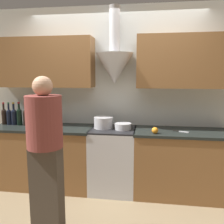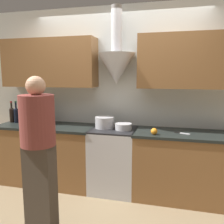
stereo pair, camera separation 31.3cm
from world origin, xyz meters
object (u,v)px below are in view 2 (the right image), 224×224
(wine_bottle_3, at_px, (26,114))
(wine_bottle_0, at_px, (12,114))
(mixing_bowl, at_px, (123,127))
(wine_bottle_1, at_px, (16,114))
(wine_bottle_5, at_px, (38,114))
(wine_bottle_6, at_px, (43,115))
(orange_fruit, at_px, (154,131))
(stove_range, at_px, (114,159))
(wine_bottle_2, at_px, (21,114))
(stock_pot, at_px, (105,122))
(wine_bottle_4, at_px, (31,115))
(person_foreground_left, at_px, (39,149))
(wine_bottle_7, at_px, (48,116))

(wine_bottle_3, bearing_deg, wine_bottle_0, 176.22)
(wine_bottle_0, relative_size, mixing_bowl, 1.47)
(wine_bottle_1, bearing_deg, wine_bottle_5, 0.93)
(wine_bottle_6, bearing_deg, wine_bottle_5, 172.05)
(orange_fruit, bearing_deg, stove_range, 161.09)
(wine_bottle_2, distance_m, mixing_bowl, 1.64)
(stock_pot, bearing_deg, orange_fruit, -17.10)
(wine_bottle_3, height_order, stock_pot, wine_bottle_3)
(wine_bottle_4, distance_m, mixing_bowl, 1.45)
(wine_bottle_0, height_order, wine_bottle_2, wine_bottle_2)
(wine_bottle_0, distance_m, wine_bottle_2, 0.16)
(stock_pot, height_order, orange_fruit, stock_pot)
(wine_bottle_2, xyz_separation_m, wine_bottle_3, (0.09, -0.01, 0.01))
(wine_bottle_2, relative_size, person_foreground_left, 0.21)
(orange_fruit, bearing_deg, stock_pot, 162.90)
(orange_fruit, bearing_deg, wine_bottle_0, 173.49)
(person_foreground_left, bearing_deg, stove_range, 64.73)
(wine_bottle_7, bearing_deg, wine_bottle_0, 178.22)
(wine_bottle_1, bearing_deg, wine_bottle_7, -1.27)
(wine_bottle_1, distance_m, wine_bottle_4, 0.27)
(mixing_bowl, distance_m, orange_fruit, 0.46)
(stock_pot, bearing_deg, wine_bottle_3, 179.05)
(wine_bottle_2, bearing_deg, wine_bottle_6, -1.20)
(stove_range, xyz_separation_m, wine_bottle_5, (-1.21, 0.06, 0.58))
(wine_bottle_2, relative_size, wine_bottle_6, 1.02)
(person_foreground_left, bearing_deg, wine_bottle_0, 135.38)
(wine_bottle_1, relative_size, orange_fruit, 4.05)
(wine_bottle_5, relative_size, orange_fruit, 4.28)
(stove_range, bearing_deg, orange_fruit, -18.91)
(mixing_bowl, relative_size, orange_fruit, 2.74)
(wine_bottle_6, distance_m, person_foreground_left, 1.28)
(wine_bottle_6, bearing_deg, stove_range, -2.35)
(person_foreground_left, bearing_deg, wine_bottle_2, 131.16)
(wine_bottle_6, bearing_deg, wine_bottle_0, 178.43)
(wine_bottle_0, relative_size, wine_bottle_5, 0.94)
(wine_bottle_1, height_order, person_foreground_left, person_foreground_left)
(wine_bottle_6, distance_m, stock_pot, 0.97)
(wine_bottle_7, xyz_separation_m, mixing_bowl, (1.15, -0.06, -0.09))
(wine_bottle_3, distance_m, wine_bottle_7, 0.39)
(wine_bottle_4, distance_m, wine_bottle_5, 0.10)
(wine_bottle_5, bearing_deg, stove_range, -2.80)
(wine_bottle_2, distance_m, wine_bottle_3, 0.09)
(wine_bottle_1, distance_m, mixing_bowl, 1.72)
(wine_bottle_1, distance_m, wine_bottle_5, 0.37)
(wine_bottle_3, relative_size, mixing_bowl, 1.52)
(wine_bottle_0, distance_m, stock_pot, 1.53)
(wine_bottle_3, relative_size, wine_bottle_4, 1.03)
(stove_range, bearing_deg, stock_pot, 170.62)
(wine_bottle_2, distance_m, wine_bottle_7, 0.48)
(wine_bottle_3, height_order, mixing_bowl, wine_bottle_3)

